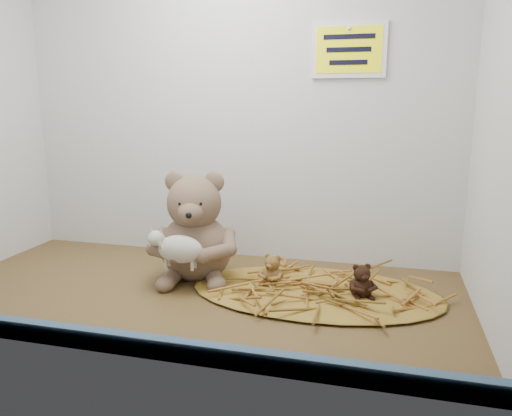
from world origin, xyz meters
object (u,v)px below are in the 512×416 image
(main_teddy, at_px, (195,226))
(toy_lamb, at_px, (180,249))
(mini_teddy_tan, at_px, (273,268))
(mini_teddy_brown, at_px, (361,279))

(main_teddy, height_order, toy_lamb, main_teddy)
(main_teddy, relative_size, mini_teddy_tan, 3.61)
(main_teddy, xyz_separation_m, mini_teddy_tan, (0.20, -0.02, -0.08))
(main_teddy, bearing_deg, toy_lamb, -102.94)
(toy_lamb, bearing_deg, mini_teddy_tan, 20.82)
(toy_lamb, distance_m, mini_teddy_brown, 0.41)
(main_teddy, xyz_separation_m, toy_lamb, (0.00, -0.09, -0.03))
(main_teddy, xyz_separation_m, mini_teddy_brown, (0.40, -0.04, -0.08))
(toy_lamb, relative_size, mini_teddy_tan, 1.88)
(mini_teddy_brown, bearing_deg, mini_teddy_tan, 148.07)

